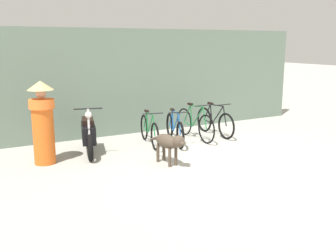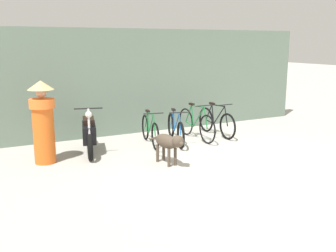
{
  "view_description": "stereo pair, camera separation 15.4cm",
  "coord_description": "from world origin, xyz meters",
  "px_view_note": "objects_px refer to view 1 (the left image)",
  "views": [
    {
      "loc": [
        -4.88,
        -5.77,
        2.36
      ],
      "look_at": [
        -1.03,
        1.24,
        0.65
      ],
      "focal_mm": 42.0,
      "sensor_mm": 36.0,
      "label": 1
    },
    {
      "loc": [
        -4.74,
        -5.84,
        2.36
      ],
      "look_at": [
        -1.03,
        1.24,
        0.65
      ],
      "focal_mm": 42.0,
      "sensor_mm": 36.0,
      "label": 2
    }
  ],
  "objects_px": {
    "bicycle_0": "(149,131)",
    "bicycle_2": "(195,124)",
    "motorcycle": "(88,134)",
    "stray_dog": "(169,142)",
    "person_in_robes": "(43,120)",
    "bicycle_1": "(175,129)",
    "bicycle_3": "(215,122)"
  },
  "relations": [
    {
      "from": "motorcycle",
      "to": "person_in_robes",
      "type": "distance_m",
      "value": 1.17
    },
    {
      "from": "bicycle_2",
      "to": "bicycle_3",
      "type": "bearing_deg",
      "value": 98.39
    },
    {
      "from": "stray_dog",
      "to": "bicycle_3",
      "type": "bearing_deg",
      "value": 118.73
    },
    {
      "from": "bicycle_1",
      "to": "stray_dog",
      "type": "distance_m",
      "value": 1.72
    },
    {
      "from": "bicycle_0",
      "to": "bicycle_2",
      "type": "xyz_separation_m",
      "value": [
        1.24,
        -0.04,
        0.04
      ]
    },
    {
      "from": "motorcycle",
      "to": "stray_dog",
      "type": "height_order",
      "value": "motorcycle"
    },
    {
      "from": "bicycle_2",
      "to": "person_in_robes",
      "type": "relative_size",
      "value": 1.05
    },
    {
      "from": "bicycle_0",
      "to": "bicycle_1",
      "type": "distance_m",
      "value": 0.62
    },
    {
      "from": "bicycle_1",
      "to": "bicycle_3",
      "type": "bearing_deg",
      "value": 115.0
    },
    {
      "from": "bicycle_2",
      "to": "stray_dog",
      "type": "bearing_deg",
      "value": -45.04
    },
    {
      "from": "bicycle_1",
      "to": "motorcycle",
      "type": "distance_m",
      "value": 2.06
    },
    {
      "from": "motorcycle",
      "to": "bicycle_0",
      "type": "bearing_deg",
      "value": 103.63
    },
    {
      "from": "stray_dog",
      "to": "person_in_robes",
      "type": "relative_size",
      "value": 0.68
    },
    {
      "from": "bicycle_0",
      "to": "bicycle_1",
      "type": "height_order",
      "value": "bicycle_1"
    },
    {
      "from": "bicycle_0",
      "to": "stray_dog",
      "type": "bearing_deg",
      "value": -0.73
    },
    {
      "from": "bicycle_1",
      "to": "stray_dog",
      "type": "bearing_deg",
      "value": -16.85
    },
    {
      "from": "bicycle_2",
      "to": "bicycle_3",
      "type": "height_order",
      "value": "bicycle_2"
    },
    {
      "from": "bicycle_0",
      "to": "bicycle_2",
      "type": "height_order",
      "value": "bicycle_2"
    },
    {
      "from": "motorcycle",
      "to": "person_in_robes",
      "type": "height_order",
      "value": "person_in_robes"
    },
    {
      "from": "bicycle_1",
      "to": "bicycle_3",
      "type": "distance_m",
      "value": 1.32
    },
    {
      "from": "bicycle_0",
      "to": "motorcycle",
      "type": "distance_m",
      "value": 1.45
    },
    {
      "from": "bicycle_0",
      "to": "stray_dog",
      "type": "height_order",
      "value": "bicycle_0"
    },
    {
      "from": "bicycle_0",
      "to": "motorcycle",
      "type": "height_order",
      "value": "motorcycle"
    },
    {
      "from": "bicycle_3",
      "to": "motorcycle",
      "type": "xyz_separation_m",
      "value": [
        -3.36,
        -0.01,
        0.06
      ]
    },
    {
      "from": "person_in_robes",
      "to": "motorcycle",
      "type": "bearing_deg",
      "value": -173.8
    },
    {
      "from": "bicycle_0",
      "to": "bicycle_1",
      "type": "bearing_deg",
      "value": 87.96
    },
    {
      "from": "bicycle_2",
      "to": "bicycle_3",
      "type": "relative_size",
      "value": 1.05
    },
    {
      "from": "bicycle_3",
      "to": "bicycle_2",
      "type": "bearing_deg",
      "value": -81.98
    },
    {
      "from": "motorcycle",
      "to": "bicycle_2",
      "type": "bearing_deg",
      "value": 103.4
    },
    {
      "from": "stray_dog",
      "to": "person_in_robes",
      "type": "distance_m",
      "value": 2.5
    },
    {
      "from": "bicycle_1",
      "to": "bicycle_3",
      "type": "xyz_separation_m",
      "value": [
        1.3,
        0.19,
        0.02
      ]
    },
    {
      "from": "motorcycle",
      "to": "stray_dog",
      "type": "relative_size",
      "value": 1.63
    }
  ]
}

